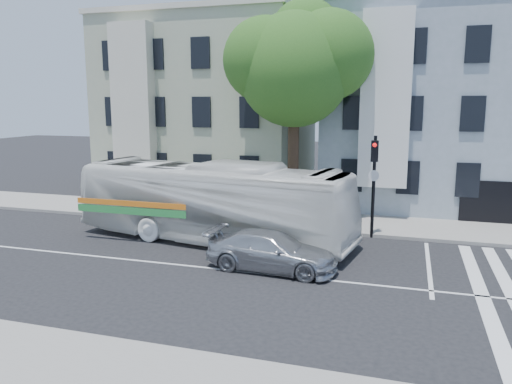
% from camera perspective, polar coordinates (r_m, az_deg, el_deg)
% --- Properties ---
extents(ground, '(120.00, 120.00, 0.00)m').
position_cam_1_polar(ground, '(18.02, -1.97, -9.03)').
color(ground, black).
rests_on(ground, ground).
extents(sidewalk_far, '(80.00, 4.00, 0.15)m').
position_cam_1_polar(sidewalk_far, '(25.39, 3.93, -3.16)').
color(sidewalk_far, gray).
rests_on(sidewalk_far, ground).
extents(building_left, '(12.00, 10.00, 11.00)m').
position_cam_1_polar(building_left, '(33.52, -5.03, 9.43)').
color(building_left, '#A2AB8F').
rests_on(building_left, ground).
extents(building_right, '(12.00, 10.00, 11.00)m').
position_cam_1_polar(building_right, '(31.11, 19.94, 8.81)').
color(building_right, '#84949D').
rests_on(building_right, ground).
extents(street_tree, '(7.30, 5.90, 11.10)m').
position_cam_1_polar(street_tree, '(25.48, 4.67, 14.44)').
color(street_tree, '#2D2116').
rests_on(street_tree, ground).
extents(bus, '(4.80, 12.71, 3.46)m').
position_cam_1_polar(bus, '(21.47, -5.04, -1.13)').
color(bus, white).
rests_on(bus, ground).
extents(sedan, '(2.29, 4.89, 1.38)m').
position_cam_1_polar(sedan, '(17.99, 1.80, -6.74)').
color(sedan, '#B4B6BB').
rests_on(sedan, ground).
extents(hedge, '(8.32, 3.54, 0.70)m').
position_cam_1_polar(hedge, '(25.09, -3.83, -2.32)').
color(hedge, '#24551B').
rests_on(hedge, sidewalk_far).
extents(traffic_signal, '(0.47, 0.54, 4.52)m').
position_cam_1_polar(traffic_signal, '(22.26, 13.33, 2.16)').
color(traffic_signal, black).
rests_on(traffic_signal, ground).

